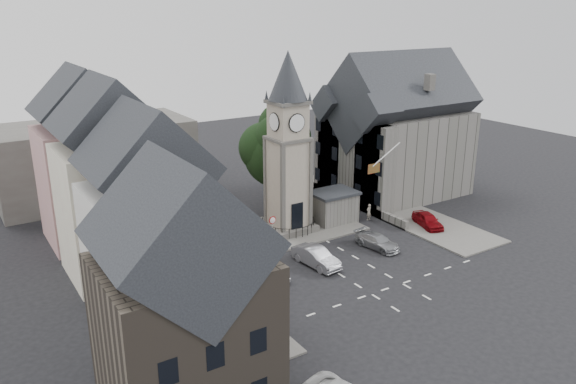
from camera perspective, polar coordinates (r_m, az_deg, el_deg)
ground at (r=46.08m, az=5.40°, el=-7.05°), size 120.00×120.00×0.00m
pavement_west at (r=45.34m, az=-12.15°, el=-7.75°), size 6.00×30.00×0.14m
pavement_east at (r=58.94m, az=9.88°, el=-1.41°), size 6.00×26.00×0.14m
central_island at (r=52.79m, az=1.37°, el=-3.49°), size 10.00×8.00×0.16m
road_markings at (r=42.37m, az=10.02°, el=-9.65°), size 20.00×8.00×0.01m
clock_tower at (r=49.56m, az=0.00°, el=4.82°), size 4.86×4.86×16.25m
stone_shelter at (r=53.70m, az=4.61°, el=-1.49°), size 4.30×3.30×3.08m
town_tree at (r=54.99m, az=-1.06°, el=4.94°), size 7.20×7.20×10.80m
warning_sign_post at (r=47.71m, az=-1.59°, el=-3.41°), size 0.70×0.19×2.85m
terrace_pink at (r=51.42m, az=-19.76°, el=2.46°), size 8.10×7.60×12.80m
terrace_cream at (r=43.93m, az=-17.30°, el=0.12°), size 8.10×7.60×12.80m
terrace_tudor at (r=36.81m, az=-13.79°, el=-3.73°), size 8.10×7.60×12.00m
building_sw_stone at (r=29.03m, az=-10.48°, el=-11.56°), size 8.60×7.60×10.40m
backdrop_west at (r=64.15m, az=-19.03°, el=3.14°), size 20.00×10.00×8.00m
east_building at (r=61.71m, az=10.81°, el=5.42°), size 14.40×11.40×12.60m
east_boundary_wall at (r=58.49m, az=6.55°, el=-1.01°), size 0.40×16.00×0.90m
flagpole at (r=51.52m, az=9.96°, el=3.78°), size 3.68×0.10×2.74m
car_west_blue at (r=41.16m, az=-8.36°, el=-9.27°), size 4.61×3.91×1.49m
car_west_silver at (r=42.07m, az=-2.85°, el=-8.51°), size 4.49×2.51×1.40m
car_west_grey at (r=46.33m, az=-6.70°, el=-6.11°), size 4.88×3.97×1.24m
car_island_silver at (r=44.96m, az=2.87°, el=-6.60°), size 2.06×4.70×1.50m
car_island_east at (r=48.71m, az=9.05°, el=-4.97°), size 2.34×4.46×1.23m
car_east_red at (r=54.20m, az=14.01°, el=-2.78°), size 2.72×4.30×1.36m
pedestrian at (r=54.77m, az=8.21°, el=-2.04°), size 0.65×0.48×1.63m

